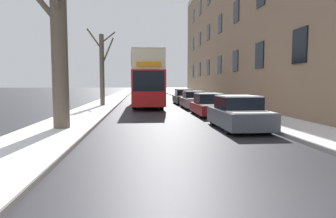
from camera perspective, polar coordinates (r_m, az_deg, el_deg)
ground_plane at (r=4.93m, az=15.84°, el=-19.17°), size 320.00×320.00×0.00m
sidewalk_left at (r=57.33m, az=-8.80°, el=2.84°), size 2.83×130.00×0.16m
sidewalk_right at (r=57.63m, az=1.43°, el=2.91°), size 2.83×130.00×0.16m
terrace_facade_right at (r=31.15m, az=19.53°, el=15.25°), size 9.10×47.30×15.55m
bare_tree_left_0 at (r=13.33m, az=-20.13°, el=14.63°), size 2.92×3.89×8.23m
bare_tree_left_1 at (r=26.51m, az=-12.42°, el=7.97°), size 2.34×2.66×6.70m
double_decker_bus at (r=26.78m, az=-4.04°, el=6.04°), size 2.50×11.21×4.55m
parked_car_0 at (r=13.46m, az=13.27°, el=-0.90°), size 1.88×4.08×1.48m
parked_car_1 at (r=18.95m, az=7.75°, el=0.70°), size 1.73×4.18×1.41m
parked_car_2 at (r=24.27m, az=4.85°, el=1.66°), size 1.69×4.15×1.42m
parked_car_3 at (r=29.57m, az=3.00°, el=2.26°), size 1.78×4.39×1.48m
oncoming_van at (r=40.98m, az=-4.45°, el=3.84°), size 2.05×5.75×2.42m
pedestrian_left_sidewalk at (r=13.67m, az=-19.58°, el=-0.10°), size 0.35×0.35×1.61m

